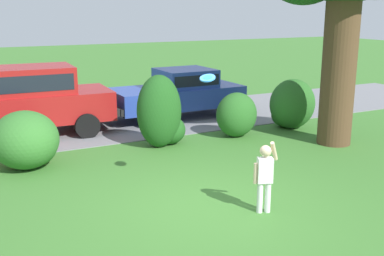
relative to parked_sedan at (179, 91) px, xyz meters
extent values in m
plane|color=#3D752D|center=(-2.64, -6.70, -0.85)|extent=(80.00, 80.00, 0.00)
cube|color=slate|center=(-2.64, 0.04, -0.84)|extent=(28.00, 4.40, 0.02)
cylinder|color=#513823|center=(2.28, -4.63, 1.18)|extent=(0.86, 0.86, 4.05)
ellipsoid|color=#33702B|center=(-5.19, -3.02, -0.21)|extent=(1.46, 1.58, 1.28)
ellipsoid|color=#33702B|center=(-5.00, -2.96, -0.40)|extent=(0.99, 0.99, 0.89)
ellipsoid|color=#1E511C|center=(-1.92, -2.86, 0.08)|extent=(1.15, 0.96, 1.85)
ellipsoid|color=#1E511C|center=(-1.58, -2.72, -0.47)|extent=(0.83, 0.83, 0.75)
ellipsoid|color=#286023|center=(0.36, -2.89, -0.23)|extent=(1.17, 0.97, 1.23)
ellipsoid|color=#286023|center=(2.32, -2.84, -0.12)|extent=(1.38, 1.20, 1.46)
ellipsoid|color=#286023|center=(2.23, -2.65, -0.47)|extent=(0.83, 0.83, 0.75)
cube|color=#28429E|center=(-0.10, 0.00, -0.17)|extent=(4.23, 1.91, 0.64)
cube|color=#28429E|center=(0.22, 0.00, 0.43)|extent=(1.71, 1.65, 0.56)
cube|color=black|center=(0.22, 0.00, 0.43)|extent=(1.57, 1.66, 0.34)
cylinder|color=black|center=(-1.38, -0.96, -0.55)|extent=(0.60, 0.23, 0.60)
cylinder|color=black|center=(-1.41, 0.92, -0.55)|extent=(0.60, 0.23, 0.60)
cylinder|color=black|center=(1.22, -0.92, -0.55)|extent=(0.60, 0.23, 0.60)
cylinder|color=black|center=(1.19, 0.96, -0.55)|extent=(0.60, 0.23, 0.60)
cube|color=black|center=(-2.24, -0.04, -0.33)|extent=(0.15, 1.75, 0.20)
cube|color=black|center=(2.04, 0.03, -0.33)|extent=(0.15, 1.75, 0.20)
cube|color=maroon|center=(-4.71, -0.21, -0.05)|extent=(4.55, 1.98, 0.80)
cube|color=maroon|center=(-4.71, -0.21, 0.71)|extent=(2.52, 1.69, 0.72)
cube|color=black|center=(-4.71, -0.21, 0.71)|extent=(2.33, 1.71, 0.43)
cylinder|color=black|center=(-3.35, -1.19, -0.51)|extent=(0.69, 0.24, 0.68)
cylinder|color=black|center=(-3.29, 0.69, -0.51)|extent=(0.69, 0.24, 0.68)
cube|color=black|center=(-2.42, -0.28, -0.25)|extent=(0.17, 1.75, 0.20)
cylinder|color=white|center=(-1.96, -7.34, -0.57)|extent=(0.10, 0.10, 0.55)
cylinder|color=white|center=(-1.83, -7.38, -0.57)|extent=(0.10, 0.10, 0.55)
cube|color=white|center=(-1.89, -7.36, -0.08)|extent=(0.30, 0.24, 0.44)
sphere|color=beige|center=(-1.89, -7.36, 0.26)|extent=(0.20, 0.20, 0.20)
cylinder|color=beige|center=(-1.73, -7.37, 0.24)|extent=(0.25, 0.20, 0.39)
cylinder|color=beige|center=(-2.04, -7.30, -0.13)|extent=(0.07, 0.07, 0.36)
cylinder|color=#337FDB|center=(-2.43, -6.30, 1.40)|extent=(0.29, 0.28, 0.16)
cylinder|color=#1EB7B2|center=(-2.43, -6.30, 1.40)|extent=(0.16, 0.16, 0.10)
camera|label=1|loc=(-6.42, -13.51, 2.58)|focal=43.86mm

